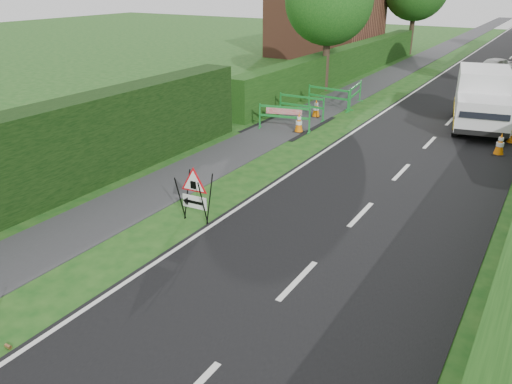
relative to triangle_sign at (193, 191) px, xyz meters
The scene contains 19 objects.
ground 2.34m from the triangle_sign, 66.80° to the right, with size 120.00×120.00×0.00m, color #154513.
road_surface 33.17m from the triangle_sign, 84.18° to the left, with size 6.00×90.00×0.02m, color black.
footpath 33.07m from the triangle_sign, 93.71° to the left, with size 2.00×90.00×0.02m, color #2D2D30.
hedge_west_near 4.68m from the triangle_sign, 154.09° to the right, with size 1.10×18.00×2.50m, color black.
hedge_west_far 20.43m from the triangle_sign, 101.70° to the left, with size 1.00×24.00×1.80m, color #14380F.
house_west 29.52m from the triangle_sign, 108.08° to the left, with size 7.50×7.40×7.88m.
tree_nw 16.82m from the triangle_sign, 103.16° to the left, with size 4.40×4.40×6.70m.
triangle_sign is the anchor object (origin of this frame).
works_van 13.41m from the triangle_sign, 70.59° to the left, with size 2.76×5.09×2.20m.
traffic_cone_0 10.95m from the triangle_sign, 58.78° to the left, with size 0.38×0.38×0.79m.
traffic_cone_3 8.36m from the triangle_sign, 99.14° to the left, with size 0.38×0.38×0.79m.
traffic_cone_4 10.82m from the triangle_sign, 99.25° to the left, with size 0.38×0.38×0.79m.
ped_barrier_0 8.38m from the triangle_sign, 103.27° to the left, with size 2.09×0.81×1.00m.
ped_barrier_1 10.37m from the triangle_sign, 102.11° to the left, with size 2.07×0.40×1.00m.
ped_barrier_2 12.42m from the triangle_sign, 98.74° to the left, with size 2.08×0.51×1.00m.
ped_barrier_3 13.60m from the triangle_sign, 94.59° to the left, with size 0.62×2.09×1.00m.
redwhite_plank 9.64m from the triangle_sign, 105.32° to the left, with size 1.50×0.04×0.25m, color red.
litter_can 5.26m from the triangle_sign, 87.26° to the right, with size 0.07×0.07×0.12m, color #BF7F4C.
hatchback_car 25.49m from the triangle_sign, 82.74° to the left, with size 1.26×3.12×1.06m, color white.
Camera 1 is at (6.16, -6.56, 5.53)m, focal length 35.00 mm.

